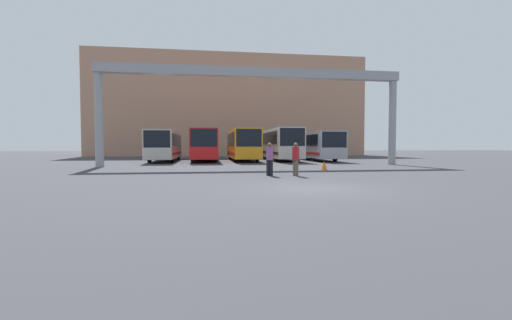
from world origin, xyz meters
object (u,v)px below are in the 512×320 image
at_px(bus_slot_4, 314,144).
at_px(pedestrian_near_right, 270,158).
at_px(bus_slot_0, 165,144).
at_px(bus_slot_1, 204,143).
at_px(bus_slot_3, 280,143).
at_px(bus_slot_2, 242,143).
at_px(traffic_cone, 324,165).
at_px(pedestrian_near_left, 296,158).

distance_m(bus_slot_4, pedestrian_near_right, 20.57).
bearing_deg(bus_slot_0, bus_slot_4, 0.66).
xyz_separation_m(bus_slot_0, bus_slot_1, (3.97, -0.02, 0.09)).
height_order(bus_slot_3, pedestrian_near_right, bus_slot_3).
bearing_deg(bus_slot_2, bus_slot_0, 176.22).
xyz_separation_m(bus_slot_2, traffic_cone, (3.80, -14.38, -1.54)).
relative_size(bus_slot_4, pedestrian_near_right, 7.22).
xyz_separation_m(bus_slot_3, pedestrian_near_left, (-3.13, -18.17, -0.97)).
bearing_deg(pedestrian_near_right, bus_slot_3, 99.03).
bearing_deg(bus_slot_2, bus_slot_3, -2.71).
distance_m(bus_slot_0, traffic_cone, 19.03).
xyz_separation_m(pedestrian_near_right, traffic_cone, (4.28, 3.67, -0.62)).
bearing_deg(bus_slot_1, bus_slot_3, -4.97).
height_order(bus_slot_2, bus_slot_3, bus_slot_3).
relative_size(bus_slot_0, pedestrian_near_left, 6.98).
bearing_deg(bus_slot_4, bus_slot_3, -167.31).
xyz_separation_m(bus_slot_0, traffic_cone, (11.74, -14.90, -1.44)).
bearing_deg(bus_slot_1, traffic_cone, -62.43).
distance_m(pedestrian_near_right, traffic_cone, 5.67).
bearing_deg(bus_slot_2, bus_slot_1, 172.78).
bearing_deg(bus_slot_4, bus_slot_2, -174.92).
height_order(bus_slot_2, pedestrian_near_left, bus_slot_2).
xyz_separation_m(bus_slot_2, pedestrian_near_right, (-0.48, -18.05, -0.91)).
height_order(bus_slot_1, bus_slot_2, bus_slot_2).
height_order(bus_slot_1, pedestrian_near_right, bus_slot_1).
xyz_separation_m(bus_slot_2, bus_slot_4, (7.94, 0.71, -0.10)).
bearing_deg(traffic_cone, pedestrian_near_left, -126.70).
relative_size(bus_slot_0, bus_slot_4, 0.97).
height_order(bus_slot_3, traffic_cone, bus_slot_3).
height_order(bus_slot_3, pedestrian_near_left, bus_slot_3).
height_order(bus_slot_4, pedestrian_near_left, bus_slot_4).
bearing_deg(bus_slot_2, traffic_cone, -75.19).
xyz_separation_m(bus_slot_2, bus_slot_3, (3.97, -0.19, 0.06)).
distance_m(bus_slot_1, pedestrian_near_left, 19.48).
distance_m(bus_slot_0, bus_slot_2, 7.96).
bearing_deg(traffic_cone, bus_slot_1, 117.57).
bearing_deg(bus_slot_1, pedestrian_near_right, -79.35).
bearing_deg(pedestrian_near_left, bus_slot_3, 146.19).
bearing_deg(bus_slot_4, traffic_cone, -105.34).
distance_m(bus_slot_1, pedestrian_near_right, 18.90).
distance_m(bus_slot_0, bus_slot_1, 3.97).
distance_m(bus_slot_2, pedestrian_near_right, 18.08).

